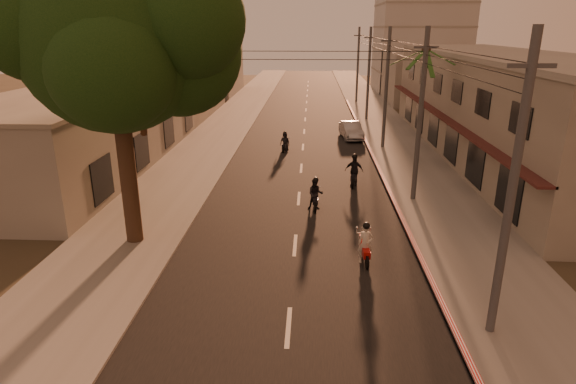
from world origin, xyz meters
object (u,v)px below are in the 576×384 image
scooter_mid_b (354,171)px  scooter_far_a (285,142)px  broadleaf_tree (124,40)px  scooter_mid_a (315,195)px  palm_tree (426,56)px  scooter_red (365,245)px  parked_car (351,130)px

scooter_mid_b → scooter_far_a: bearing=128.0°
broadleaf_tree → scooter_mid_a: bearing=30.1°
scooter_mid_b → scooter_far_a: (-4.52, 8.09, -0.17)m
scooter_mid_b → scooter_mid_a: bearing=-111.0°
broadleaf_tree → palm_tree: broadleaf_tree is taller
palm_tree → scooter_mid_a: size_ratio=4.70×
scooter_red → scooter_far_a: 18.49m
palm_tree → scooter_far_a: palm_tree is taller
broadleaf_tree → parked_car: (10.62, 21.23, -7.78)m
palm_tree → parked_car: bearing=118.4°
broadleaf_tree → scooter_mid_b: (9.80, 8.35, -7.60)m
scooter_far_a → parked_car: size_ratio=0.36×
broadleaf_tree → scooter_far_a: 18.93m
scooter_mid_a → palm_tree: bearing=53.4°
broadleaf_tree → scooter_mid_b: broadleaf_tree is taller
broadleaf_tree → parked_car: 24.98m
broadleaf_tree → scooter_red: 12.30m
scooter_mid_a → broadleaf_tree: bearing=-149.7°
palm_tree → scooter_red: (-5.17, -15.42, -6.39)m
scooter_far_a → scooter_red: bearing=-65.8°
scooter_red → scooter_far_a: size_ratio=1.12×
palm_tree → scooter_mid_b: size_ratio=4.16×
broadleaf_tree → parked_car: size_ratio=2.78×
palm_tree → broadleaf_tree: bearing=-136.5°
scooter_red → scooter_far_a: (-4.17, 18.01, -0.05)m
scooter_red → parked_car: scooter_red is taller
scooter_red → scooter_mid_b: 9.92m
parked_car → scooter_mid_a: bearing=-107.2°
scooter_red → parked_car: size_ratio=0.41×
palm_tree → scooter_far_a: size_ratio=5.19×
palm_tree → scooter_mid_a: (-7.11, -9.50, -6.38)m
palm_tree → scooter_red: 17.48m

